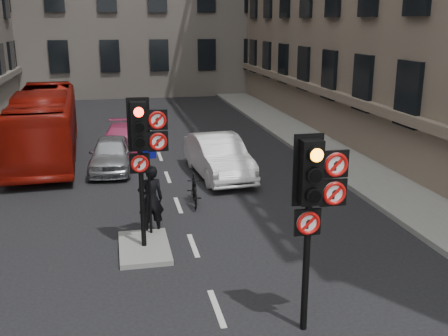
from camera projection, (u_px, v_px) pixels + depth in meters
name	position (u px, v px, depth m)	size (l,w,h in m)	color
pavement_right	(344.00, 158.00, 20.97)	(3.00, 50.00, 0.16)	gray
centre_island	(144.00, 247.00, 12.71)	(1.20, 2.00, 0.12)	gray
signal_near	(314.00, 193.00, 8.78)	(0.91, 0.40, 3.58)	black
signal_far	(143.00, 141.00, 12.00)	(0.91, 0.40, 3.58)	black
car_silver	(111.00, 154.00, 19.32)	(1.48, 3.69, 1.26)	#9B9EA2
car_white	(218.00, 156.00, 18.55)	(1.55, 4.44, 1.46)	white
car_pink	(122.00, 140.00, 21.68)	(1.67, 4.11, 1.19)	#BF386A
bus_red	(45.00, 124.00, 21.07)	(2.26, 9.67, 2.69)	maroon
motorcycle	(194.00, 190.00, 15.75)	(0.43, 1.53, 0.92)	black
motorcyclist	(151.00, 200.00, 13.47)	(0.67, 0.44, 1.85)	black
info_sign	(149.00, 178.00, 13.02)	(0.39, 0.16, 2.29)	black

